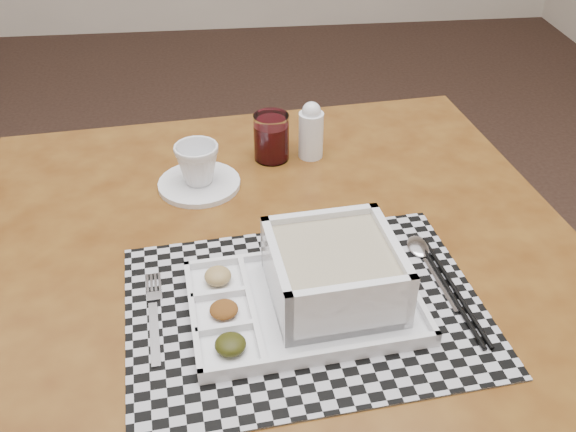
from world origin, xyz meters
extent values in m
plane|color=black|center=(0.00, 0.00, 0.00)|extent=(5.00, 5.00, 0.00)
cube|color=#4C260D|center=(0.47, -0.67, 0.72)|extent=(1.08, 1.08, 0.04)
cylinder|color=#4C260D|center=(-0.01, -0.27, 0.35)|extent=(0.05, 0.05, 0.70)
cylinder|color=#4C260D|center=(0.87, -0.19, 0.35)|extent=(0.05, 0.05, 0.70)
cube|color=#4C260D|center=(0.43, -0.25, 0.66)|extent=(0.84, 0.11, 0.08)
cube|color=#4C260D|center=(0.05, -0.71, 0.66)|extent=(0.11, 0.84, 0.08)
cube|color=#4C260D|center=(0.89, -0.63, 0.66)|extent=(0.11, 0.84, 0.08)
cube|color=#ADACB4|center=(0.50, -0.80, 0.74)|extent=(0.54, 0.42, 0.00)
cube|color=white|center=(0.49, -0.80, 0.74)|extent=(0.34, 0.25, 0.01)
cube|color=white|center=(0.48, -0.70, 0.76)|extent=(0.32, 0.04, 0.01)
cube|color=white|center=(0.51, -0.91, 0.76)|extent=(0.32, 0.04, 0.01)
cube|color=white|center=(0.34, -0.82, 0.76)|extent=(0.03, 0.22, 0.01)
cube|color=white|center=(0.65, -0.79, 0.76)|extent=(0.03, 0.22, 0.01)
cube|color=white|center=(0.42, -0.81, 0.76)|extent=(0.03, 0.20, 0.01)
cube|color=white|center=(0.38, -0.85, 0.76)|extent=(0.08, 0.02, 0.01)
cube|color=white|center=(0.37, -0.78, 0.76)|extent=(0.08, 0.02, 0.01)
ellipsoid|color=black|center=(0.39, -0.88, 0.76)|extent=(0.04, 0.04, 0.02)
ellipsoid|color=#53320D|center=(0.38, -0.81, 0.76)|extent=(0.04, 0.04, 0.02)
ellipsoid|color=olive|center=(0.38, -0.74, 0.76)|extent=(0.04, 0.04, 0.02)
cube|color=white|center=(0.54, -0.79, 0.76)|extent=(0.19, 0.19, 0.01)
cube|color=white|center=(0.53, -0.71, 0.79)|extent=(0.18, 0.03, 0.09)
cube|color=white|center=(0.55, -0.87, 0.79)|extent=(0.18, 0.03, 0.09)
cube|color=white|center=(0.46, -0.80, 0.79)|extent=(0.03, 0.18, 0.09)
cube|color=white|center=(0.62, -0.78, 0.79)|extent=(0.03, 0.18, 0.09)
cube|color=tan|center=(0.54, -0.79, 0.79)|extent=(0.17, 0.17, 0.08)
cube|color=silver|center=(0.29, -0.83, 0.74)|extent=(0.02, 0.12, 0.00)
cube|color=silver|center=(0.28, -0.76, 0.74)|extent=(0.02, 0.02, 0.00)
cube|color=silver|center=(0.27, -0.73, 0.74)|extent=(0.01, 0.04, 0.00)
cube|color=silver|center=(0.28, -0.73, 0.74)|extent=(0.01, 0.04, 0.00)
cube|color=silver|center=(0.28, -0.73, 0.74)|extent=(0.01, 0.04, 0.00)
cube|color=silver|center=(0.29, -0.73, 0.74)|extent=(0.01, 0.04, 0.00)
cube|color=silver|center=(0.70, -0.78, 0.74)|extent=(0.02, 0.12, 0.00)
ellipsoid|color=silver|center=(0.69, -0.69, 0.74)|extent=(0.04, 0.06, 0.01)
cylinder|color=black|center=(0.71, -0.79, 0.74)|extent=(0.03, 0.24, 0.01)
cylinder|color=black|center=(0.72, -0.79, 0.74)|extent=(0.03, 0.24, 0.01)
cylinder|color=white|center=(0.35, -0.46, 0.74)|extent=(0.15, 0.15, 0.01)
imported|color=white|center=(0.35, -0.46, 0.78)|extent=(0.10, 0.10, 0.07)
cylinder|color=white|center=(0.49, -0.37, 0.78)|extent=(0.07, 0.07, 0.09)
cylinder|color=#3B040A|center=(0.49, -0.37, 0.77)|extent=(0.06, 0.06, 0.07)
cylinder|color=white|center=(0.56, -0.37, 0.78)|extent=(0.05, 0.05, 0.09)
sphere|color=white|center=(0.56, -0.37, 0.83)|extent=(0.04, 0.04, 0.04)
camera|label=1|loc=(0.40, -1.46, 1.37)|focal=40.00mm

